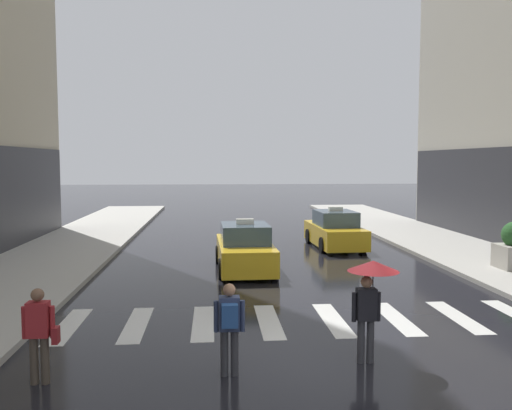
{
  "coord_description": "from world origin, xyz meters",
  "views": [
    {
      "loc": [
        -2.08,
        -9.47,
        3.77
      ],
      "look_at": [
        -0.67,
        8.0,
        2.36
      ],
      "focal_mm": 37.95,
      "sensor_mm": 36.0,
      "label": 1
    }
  ],
  "objects_px": {
    "pedestrian_with_umbrella": "(371,283)",
    "taxi_second": "(335,231)",
    "pedestrian_with_backpack": "(229,322)",
    "pedestrian_with_handbag": "(39,330)",
    "taxi_lead": "(245,249)"
  },
  "relations": [
    {
      "from": "taxi_lead",
      "to": "pedestrian_with_umbrella",
      "type": "distance_m",
      "value": 9.07
    },
    {
      "from": "pedestrian_with_umbrella",
      "to": "pedestrian_with_backpack",
      "type": "height_order",
      "value": "pedestrian_with_umbrella"
    },
    {
      "from": "pedestrian_with_handbag",
      "to": "taxi_second",
      "type": "bearing_deg",
      "value": 59.43
    },
    {
      "from": "pedestrian_with_backpack",
      "to": "taxi_second",
      "type": "bearing_deg",
      "value": 70.05
    },
    {
      "from": "taxi_second",
      "to": "pedestrian_with_backpack",
      "type": "xyz_separation_m",
      "value": [
        -5.06,
        -13.93,
        0.25
      ]
    },
    {
      "from": "taxi_lead",
      "to": "pedestrian_with_backpack",
      "type": "distance_m",
      "value": 9.33
    },
    {
      "from": "taxi_second",
      "to": "pedestrian_with_handbag",
      "type": "relative_size",
      "value": 2.79
    },
    {
      "from": "pedestrian_with_umbrella",
      "to": "pedestrian_with_backpack",
      "type": "bearing_deg",
      "value": -170.4
    },
    {
      "from": "pedestrian_with_umbrella",
      "to": "taxi_second",
      "type": "bearing_deg",
      "value": 79.85
    },
    {
      "from": "taxi_lead",
      "to": "pedestrian_with_umbrella",
      "type": "xyz_separation_m",
      "value": [
        1.82,
        -8.85,
        0.79
      ]
    },
    {
      "from": "pedestrian_with_backpack",
      "to": "pedestrian_with_handbag",
      "type": "height_order",
      "value": "same"
    },
    {
      "from": "taxi_lead",
      "to": "pedestrian_with_handbag",
      "type": "relative_size",
      "value": 2.78
    },
    {
      "from": "taxi_lead",
      "to": "pedestrian_with_handbag",
      "type": "bearing_deg",
      "value": -113.3
    },
    {
      "from": "pedestrian_with_backpack",
      "to": "pedestrian_with_handbag",
      "type": "relative_size",
      "value": 1.0
    },
    {
      "from": "pedestrian_with_handbag",
      "to": "pedestrian_with_umbrella",
      "type": "bearing_deg",
      "value": 4.99
    }
  ]
}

